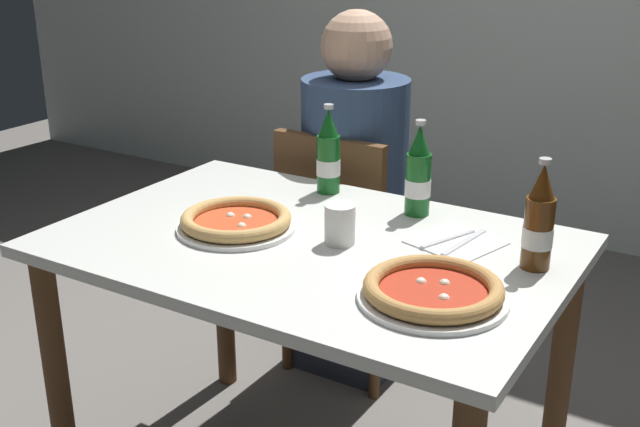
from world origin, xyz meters
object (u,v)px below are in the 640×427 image
paper_cup (340,224)px  dining_table_main (309,283)px  beer_bottle_center (328,156)px  napkin_with_cutlery (456,242)px  diner_seated (354,206)px  beer_bottle_right (539,223)px  pizza_margherita_near (236,221)px  chair_behind_table (346,240)px  beer_bottle_left (418,175)px  pizza_marinara_far (433,291)px

paper_cup → dining_table_main: bearing=-164.9°
beer_bottle_center → napkin_with_cutlery: 0.48m
dining_table_main → diner_seated: (-0.24, 0.66, -0.05)m
beer_bottle_right → napkin_with_cutlery: bearing=168.8°
beer_bottle_center → paper_cup: (0.21, -0.30, -0.06)m
dining_table_main → pizza_margherita_near: bearing=-168.8°
diner_seated → pizza_margherita_near: size_ratio=4.16×
beer_bottle_center → napkin_with_cutlery: bearing=-20.1°
napkin_with_cutlery → beer_bottle_right: bearing=-11.2°
pizza_margherita_near → napkin_with_cutlery: pizza_margherita_near is taller
beer_bottle_center → paper_cup: size_ratio=2.60×
diner_seated → beer_bottle_right: diner_seated is taller
beer_bottle_center → napkin_with_cutlery: (0.44, -0.16, -0.10)m
chair_behind_table → paper_cup: bearing=118.6°
dining_table_main → napkin_with_cutlery: napkin_with_cutlery is taller
beer_bottle_left → beer_bottle_center: same height
pizza_margherita_near → paper_cup: size_ratio=3.06×
dining_table_main → beer_bottle_left: size_ratio=4.86×
diner_seated → pizza_margherita_near: (0.05, -0.70, 0.19)m
chair_behind_table → beer_bottle_right: (0.74, -0.49, 0.37)m
napkin_with_cutlery → paper_cup: size_ratio=2.36×
diner_seated → paper_cup: bearing=-64.0°
pizza_margherita_near → beer_bottle_center: beer_bottle_center is taller
beer_bottle_center → beer_bottle_right: bearing=-17.5°
pizza_marinara_far → dining_table_main: bearing=159.7°
beer_bottle_right → paper_cup: (-0.43, -0.10, -0.06)m
dining_table_main → pizza_marinara_far: bearing=-20.3°
dining_table_main → pizza_margherita_near: 0.23m
pizza_margherita_near → beer_bottle_right: beer_bottle_right is taller
beer_bottle_right → paper_cup: size_ratio=2.60×
paper_cup → diner_seated: bearing=116.0°
diner_seated → napkin_with_cutlery: (0.55, -0.50, 0.17)m
dining_table_main → paper_cup: bearing=15.1°
chair_behind_table → paper_cup: 0.74m
beer_bottle_center → pizza_marinara_far: bearing=-41.9°
pizza_marinara_far → beer_bottle_center: 0.70m
chair_behind_table → pizza_marinara_far: size_ratio=2.81×
dining_table_main → chair_behind_table: 0.67m
paper_cup → beer_bottle_center: bearing=124.8°
dining_table_main → pizza_margherita_near: (-0.19, -0.04, 0.14)m
beer_bottle_left → napkin_with_cutlery: (0.16, -0.13, -0.10)m
diner_seated → napkin_with_cutlery: size_ratio=5.40×
diner_seated → pizza_margherita_near: 0.72m
beer_bottle_center → dining_table_main: bearing=-66.8°
dining_table_main → napkin_with_cutlery: bearing=27.7°
diner_seated → dining_table_main: bearing=-70.0°
beer_bottle_left → beer_bottle_center: size_ratio=1.00×
diner_seated → beer_bottle_right: bearing=-35.9°
pizza_margherita_near → beer_bottle_right: (0.69, 0.16, 0.08)m
beer_bottle_right → paper_cup: beer_bottle_right is taller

